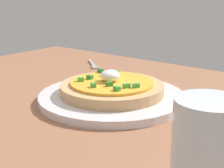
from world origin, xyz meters
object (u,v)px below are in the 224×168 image
object	(u,v)px
plate	(112,97)
cup_far	(205,167)
pizza	(112,87)
fork	(93,65)

from	to	relation	value
plate	cup_far	distance (cm)	36.33
plate	pizza	xyz separation A→B (cm)	(0.02, 0.01, 2.03)
cup_far	fork	xyz separation A→B (cm)	(52.60, -42.68, -5.06)
cup_far	pizza	bearing A→B (deg)	-37.07
plate	cup_far	bearing A→B (deg)	142.90
plate	cup_far	world-z (taller)	cup_far
cup_far	fork	size ratio (longest dim) A/B	1.30
pizza	plate	bearing A→B (deg)	-149.23
pizza	cup_far	bearing A→B (deg)	142.93
cup_far	fork	bearing A→B (deg)	-39.05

